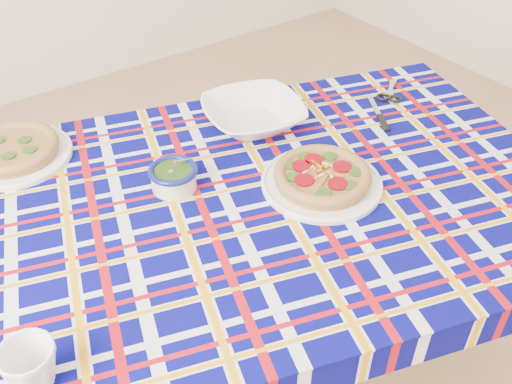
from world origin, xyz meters
TOP-DOWN VIEW (x-y plane):
  - floor at (0.00, 0.00)m, footprint 4.00×4.00m
  - dining_table at (-0.17, -0.06)m, footprint 1.66×1.29m
  - tablecloth at (-0.17, -0.06)m, footprint 1.69×1.33m
  - main_focaccia_plate at (-0.01, -0.12)m, footprint 0.36×0.36m
  - pesto_bowl at (-0.30, 0.07)m, footprint 0.15×0.15m
  - serving_bowl at (0.01, 0.19)m, footprint 0.32×0.32m
  - second_focaccia_plate at (-0.56, 0.41)m, footprint 0.38×0.38m
  - mug at (-0.73, -0.25)m, footprint 0.12×0.12m
  - table_knife at (0.34, 0.06)m, footprint 0.12×0.18m
  - kitchen_scissors at (0.46, 0.11)m, footprint 0.18×0.16m

SIDE VIEW (x-z plane):
  - floor at x=0.00m, z-range 0.00..0.00m
  - dining_table at x=-0.17m, z-range 0.28..0.96m
  - tablecloth at x=-0.17m, z-range 0.59..0.69m
  - table_knife at x=0.34m, z-range 0.69..0.70m
  - kitchen_scissors at x=0.46m, z-range 0.69..0.70m
  - second_focaccia_plate at x=-0.56m, z-range 0.69..0.74m
  - main_focaccia_plate at x=-0.01m, z-range 0.69..0.74m
  - serving_bowl at x=0.01m, z-range 0.69..0.75m
  - pesto_bowl at x=-0.30m, z-range 0.69..0.75m
  - mug at x=-0.73m, z-range 0.69..0.77m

